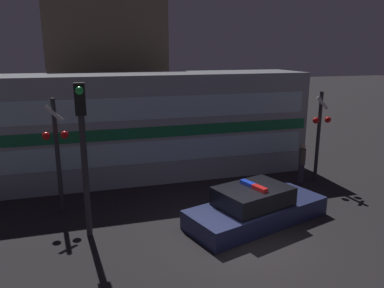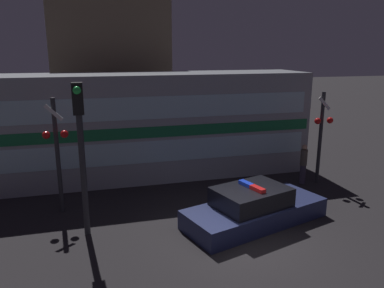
{
  "view_description": "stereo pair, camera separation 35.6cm",
  "coord_description": "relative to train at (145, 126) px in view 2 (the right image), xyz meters",
  "views": [
    {
      "loc": [
        -4.36,
        -9.13,
        5.47
      ],
      "look_at": [
        -0.46,
        3.97,
        2.03
      ],
      "focal_mm": 35.0,
      "sensor_mm": 36.0,
      "label": 1
    },
    {
      "loc": [
        -4.02,
        -9.23,
        5.47
      ],
      "look_at": [
        -0.46,
        3.97,
        2.03
      ],
      "focal_mm": 35.0,
      "sensor_mm": 36.0,
      "label": 2
    }
  ],
  "objects": [
    {
      "name": "crossing_signal_near",
      "position": [
        6.85,
        -2.95,
        -0.09
      ],
      "size": [
        0.83,
        0.36,
        3.84
      ],
      "color": "#2D2D33",
      "rests_on": "ground_plane"
    },
    {
      "name": "train",
      "position": [
        0.0,
        0.0,
        0.0
      ],
      "size": [
        14.45,
        2.93,
        4.51
      ],
      "color": "#999EA5",
      "rests_on": "ground_plane"
    },
    {
      "name": "police_car",
      "position": [
        2.66,
        -5.75,
        -1.77
      ],
      "size": [
        5.09,
        3.16,
        1.34
      ],
      "rotation": [
        0.0,
        0.0,
        0.3
      ],
      "color": "navy",
      "rests_on": "ground_plane"
    },
    {
      "name": "crossing_signal_far",
      "position": [
        -3.42,
        -3.23,
        -0.02
      ],
      "size": [
        0.83,
        0.36,
        3.97
      ],
      "color": "#2D2D33",
      "rests_on": "ground_plane"
    },
    {
      "name": "pedestrian",
      "position": [
        6.19,
        -2.86,
        -1.39
      ],
      "size": [
        0.28,
        0.28,
        1.69
      ],
      "color": "#3F384C",
      "rests_on": "ground_plane"
    },
    {
      "name": "ground_plane",
      "position": [
        1.82,
        -6.84,
        -2.26
      ],
      "size": [
        120.0,
        120.0,
        0.0
      ],
      "primitive_type": "plane",
      "color": "#262326"
    },
    {
      "name": "building_left",
      "position": [
        -1.03,
        5.93,
        1.88
      ],
      "size": [
        6.1,
        4.69,
        8.28
      ],
      "color": "brown",
      "rests_on": "ground_plane"
    },
    {
      "name": "traffic_light_corner",
      "position": [
        -2.57,
        -5.17,
        0.62
      ],
      "size": [
        0.3,
        0.46,
        4.6
      ],
      "color": "#2D2D33",
      "rests_on": "ground_plane"
    }
  ]
}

